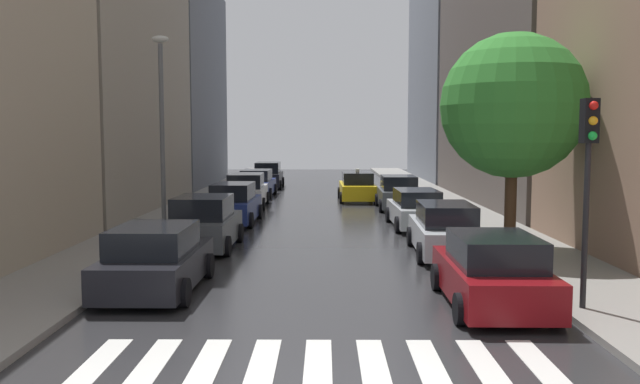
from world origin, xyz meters
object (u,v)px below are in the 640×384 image
at_px(parked_car_left_fifth, 257,184).
at_px(parked_car_right_third, 416,209).
at_px(parked_car_right_fourth, 398,194).
at_px(lamp_post_left, 162,122).
at_px(parked_car_left_third, 234,205).
at_px(parked_car_right_second, 445,231).
at_px(parked_car_left_second, 204,224).
at_px(parked_car_right_nearest, 492,273).
at_px(traffic_light_right_corner, 589,156).
at_px(parked_car_left_nearest, 156,260).
at_px(parked_car_left_fourth, 247,191).
at_px(taxi_midroad, 357,187).
at_px(parked_car_left_sixth, 268,176).
at_px(street_tree_right, 513,106).

bearing_deg(parked_car_left_fifth, parked_car_right_third, -147.38).
height_order(parked_car_right_fourth, lamp_post_left, lamp_post_left).
bearing_deg(parked_car_right_third, parked_car_right_fourth, -1.23).
bearing_deg(parked_car_left_third, parked_car_left_fifth, 2.87).
xyz_separation_m(parked_car_right_second, parked_car_right_fourth, (-0.05, 12.12, 0.03)).
distance_m(parked_car_left_second, parked_car_right_nearest, 10.26).
bearing_deg(traffic_light_right_corner, parked_car_left_nearest, 168.45).
relative_size(parked_car_left_second, parked_car_right_third, 0.89).
bearing_deg(parked_car_right_fourth, parked_car_right_second, -179.05).
bearing_deg(parked_car_left_fourth, parked_car_right_fourth, -97.88).
bearing_deg(parked_car_right_fourth, parked_car_left_fifth, 50.87).
xyz_separation_m(parked_car_right_nearest, parked_car_right_third, (0.03, 11.84, -0.02)).
height_order(parked_car_left_fifth, traffic_light_right_corner, traffic_light_right_corner).
bearing_deg(parked_car_left_fifth, parked_car_left_third, -177.39).
xyz_separation_m(parked_car_right_nearest, taxi_midroad, (-1.80, 22.15, 0.02)).
distance_m(parked_car_left_fourth, parked_car_left_fifth, 5.57).
xyz_separation_m(parked_car_right_nearest, parked_car_right_second, (0.09, 5.99, 0.01)).
xyz_separation_m(parked_car_left_fifth, parked_car_right_third, (7.73, -12.72, -0.04)).
xyz_separation_m(parked_car_left_second, parked_car_right_fourth, (7.59, 11.16, -0.02)).
xyz_separation_m(parked_car_right_third, taxi_midroad, (-1.83, 10.31, 0.04)).
xyz_separation_m(parked_car_left_sixth, parked_car_right_nearest, (7.58, -30.88, -0.09)).
xyz_separation_m(parked_car_right_nearest, street_tree_right, (2.10, 5.98, 3.83)).
relative_size(parked_car_left_fourth, traffic_light_right_corner, 1.11).
xyz_separation_m(parked_car_left_fourth, parked_car_left_sixth, (0.06, 11.89, 0.03)).
distance_m(parked_car_left_nearest, parked_car_left_fourth, 17.71).
relative_size(traffic_light_right_corner, lamp_post_left, 0.62).
relative_size(parked_car_left_second, parked_car_left_fourth, 0.86).
distance_m(parked_car_right_third, street_tree_right, 7.31).
bearing_deg(parked_car_left_second, lamp_post_left, 46.31).
bearing_deg(traffic_light_right_corner, lamp_post_left, 139.89).
distance_m(taxi_midroad, lamp_post_left, 15.81).
relative_size(parked_car_left_second, parked_car_left_fifth, 0.88).
height_order(parked_car_left_sixth, traffic_light_right_corner, traffic_light_right_corner).
height_order(parked_car_left_sixth, street_tree_right, street_tree_right).
distance_m(parked_car_left_nearest, traffic_light_right_corner, 9.87).
distance_m(parked_car_left_fifth, parked_car_right_second, 20.14).
relative_size(parked_car_left_second, parked_car_left_third, 0.93).
bearing_deg(parked_car_right_second, parked_car_left_nearest, 123.35).
bearing_deg(parked_car_right_nearest, parked_car_right_second, -0.23).
bearing_deg(parked_car_left_sixth, taxi_midroad, -146.92).
bearing_deg(parked_car_left_fourth, traffic_light_right_corner, -155.79).
distance_m(parked_car_left_nearest, parked_car_left_third, 11.69).
distance_m(parked_car_left_third, parked_car_right_nearest, 14.96).
height_order(parked_car_right_nearest, taxi_midroad, taxi_midroad).
xyz_separation_m(parked_car_left_fifth, parked_car_right_second, (7.79, -18.57, -0.00)).
bearing_deg(parked_car_left_third, parked_car_left_second, -179.52).
relative_size(parked_car_left_fourth, lamp_post_left, 0.69).
height_order(parked_car_left_second, lamp_post_left, lamp_post_left).
height_order(street_tree_right, lamp_post_left, lamp_post_left).
bearing_deg(parked_car_right_third, parked_car_left_fourth, 45.86).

